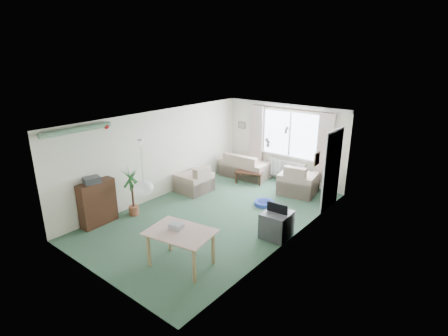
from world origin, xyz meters
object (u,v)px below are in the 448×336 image
Objects in this scene: dining_table at (181,249)px; tv_cube at (277,224)px; houseplant at (132,192)px; armchair_corner at (298,179)px; bookshelf at (98,203)px; coffee_table at (249,177)px; sofa at (245,165)px; armchair_left at (194,178)px; pet_bed at (264,203)px.

dining_table is 2.24m from tv_cube.
armchair_corner is at bearing 56.77° from houseplant.
bookshelf is at bearing -179.58° from dining_table.
coffee_table is at bearing 109.11° from dining_table.
dining_table is (2.47, -0.79, -0.26)m from houseplant.
armchair_corner is 0.88× the size of dining_table.
sofa is 2.00m from armchair_left.
tv_cube is at bearing 132.24° from sofa.
armchair_corner reaches higher than sofa.
tv_cube reaches higher than pet_bed.
sofa is at bearing 112.26° from dining_table.
houseplant reaches higher than bookshelf.
sofa is 1.57× the size of armchair_corner.
dining_table is at bearing 79.78° from armchair_corner.
pet_bed is (2.45, 3.33, -0.47)m from bookshelf.
coffee_table is 0.68× the size of houseplant.
houseplant reaches higher than armchair_corner.
houseplant reaches higher than tv_cube.
houseplant is 2.32× the size of pet_bed.
armchair_corner is 5.38m from bookshelf.
armchair_corner is (2.00, -0.20, 0.05)m from sofa.
sofa is 5.20m from dining_table.
pet_bed is (2.21, 2.52, -0.56)m from houseplant.
coffee_table is 3.34m from tv_cube.
armchair_corner is at bearing 170.79° from sofa.
houseplant reaches higher than armchair_left.
armchair_left reaches higher than coffee_table.
pet_bed is (-0.29, -1.30, -0.39)m from armchair_corner.
sofa is 2.94× the size of pet_bed.
tv_cube is at bearing 21.31° from houseplant.
armchair_corner is at bearing 103.54° from tv_cube.
coffee_table is at bearing 131.18° from tv_cube.
houseplant is at bearing -131.31° from pet_bed.
sofa reaches higher than tv_cube.
pet_bed is (-1.09, 1.23, -0.23)m from tv_cube.
armchair_corner reaches higher than pet_bed.
armchair_corner reaches higher than coffee_table.
houseplant is 3.56m from tv_cube.
sofa is at bearing 138.60° from pet_bed.
dining_table reaches higher than tv_cube.
bookshelf is at bearing -106.39° from houseplant.
tv_cube is 1.66m from pet_bed.
bookshelf is at bearing -153.32° from tv_cube.
houseplant is 2.61m from dining_table.
houseplant is at bearing -162.64° from tv_cube.
armchair_corner is at bearing 89.61° from dining_table.
coffee_table is 0.78× the size of bookshelf.
bookshelf is at bearing -104.79° from coffee_table.
coffee_table is 1.71m from pet_bed.
bookshelf is at bearing -126.38° from pet_bed.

